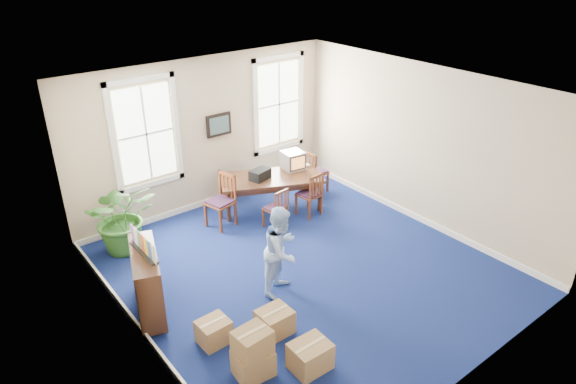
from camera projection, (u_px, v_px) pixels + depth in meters
floor at (304, 268)px, 9.10m from camera, size 6.50×6.50×0.00m
ceiling at (308, 91)px, 7.68m from camera, size 6.50×6.50×0.00m
wall_back at (206, 134)px, 10.68m from camera, size 6.50×0.00×6.50m
wall_front at (481, 280)px, 6.10m from camera, size 6.50×0.00×6.50m
wall_left at (131, 249)px, 6.73m from camera, size 0.00×6.50×6.50m
wall_right at (423, 146)px, 10.06m from camera, size 0.00×6.50×6.50m
baseboard_back at (211, 200)px, 11.34m from camera, size 6.00×0.04×0.12m
baseboard_left at (147, 338)px, 7.43m from camera, size 0.04×6.50×0.12m
baseboard_right at (413, 215)px, 10.72m from camera, size 0.04×6.50×0.12m
window_left at (146, 134)px, 9.81m from camera, size 1.40×0.12×2.20m
window_right at (279, 104)px, 11.59m from camera, size 1.40×0.12×2.20m
wall_picture at (219, 125)px, 10.75m from camera, size 0.58×0.06×0.48m
conference_table at (271, 192)px, 11.01m from camera, size 2.36×1.78×0.73m
crt_tv at (293, 160)px, 11.15m from camera, size 0.49×0.53×0.40m
game_console at (305, 165)px, 11.35m from camera, size 0.16×0.19×0.05m
equipment_bag at (260, 174)px, 10.70m from camera, size 0.49×0.38×0.21m
chair_near_left at (275, 208)px, 10.22m from camera, size 0.44×0.44×0.88m
chair_near_right at (309, 193)px, 10.68m from camera, size 0.49×0.49×0.97m
chair_end_left at (220, 202)px, 10.23m from camera, size 0.59×0.59×1.09m
chair_end_right at (316, 171)px, 11.65m from camera, size 0.48×0.48×1.01m
man at (282, 250)px, 8.23m from camera, size 0.93×0.85×1.53m
credenza at (148, 283)px, 7.85m from camera, size 0.78×1.36×1.03m
brochure_rack at (143, 245)px, 7.56m from camera, size 0.40×0.74×0.33m
potted_plant at (122, 217)px, 9.37m from camera, size 1.47×1.35×1.39m
cardboard_boxes at (260, 342)px, 6.90m from camera, size 1.35×1.35×0.76m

